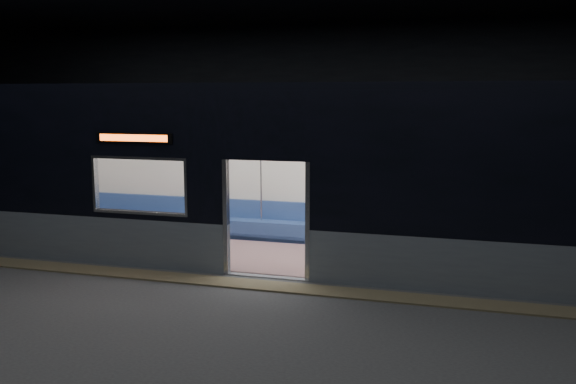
% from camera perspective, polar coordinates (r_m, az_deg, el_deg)
% --- Properties ---
extents(station_floor, '(24.00, 14.00, 0.01)m').
position_cam_1_polar(station_floor, '(9.78, -3.92, -9.74)').
color(station_floor, '#47494C').
rests_on(station_floor, ground).
extents(station_envelope, '(24.00, 14.00, 5.00)m').
position_cam_1_polar(station_envelope, '(9.27, -4.17, 12.26)').
color(station_envelope, black).
rests_on(station_envelope, station_floor).
extents(tactile_strip, '(22.80, 0.50, 0.03)m').
position_cam_1_polar(tactile_strip, '(10.27, -2.87, -8.69)').
color(tactile_strip, '#8C7F59').
rests_on(tactile_strip, station_floor).
extents(metro_car, '(18.00, 3.04, 3.35)m').
position_cam_1_polar(metro_car, '(11.75, 0.17, 2.73)').
color(metro_car, gray).
rests_on(metro_car, station_floor).
extents(passenger, '(0.35, 0.61, 1.27)m').
position_cam_1_polar(passenger, '(12.62, 7.20, -1.92)').
color(passenger, black).
rests_on(passenger, metro_car).
extents(handbag, '(0.28, 0.26, 0.12)m').
position_cam_1_polar(handbag, '(12.44, 7.11, -2.57)').
color(handbag, black).
rests_on(handbag, passenger).
extents(transit_map, '(1.12, 0.03, 0.73)m').
position_cam_1_polar(transit_map, '(12.80, 24.00, 0.96)').
color(transit_map, white).
rests_on(transit_map, metro_car).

